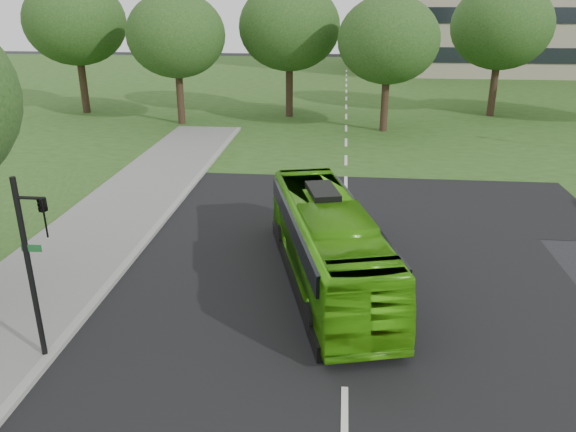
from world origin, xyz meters
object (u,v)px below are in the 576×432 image
object	(u,v)px
tree_park_c	(389,40)
traffic_light	(33,258)
tree_park_d	(501,27)
tree_park_f	(75,22)
bus	(328,243)
tree_park_a	(176,35)
tree_park_b	(289,27)

from	to	relation	value
tree_park_c	traffic_light	bearing A→B (deg)	-109.99
tree_park_d	tree_park_f	size ratio (longest dim) A/B	0.97
tree_park_d	bus	world-z (taller)	tree_park_d
bus	tree_park_f	bearing A→B (deg)	112.37
tree_park_a	tree_park_c	xyz separation A→B (m)	(13.82, -1.02, -0.15)
tree_park_d	bus	bearing A→B (deg)	-112.25
tree_park_f	traffic_light	bearing A→B (deg)	-67.34
tree_park_c	tree_park_f	world-z (taller)	tree_park_f
tree_park_f	traffic_light	xyz separation A→B (m)	(12.64, -30.29, -3.85)
tree_park_d	tree_park_f	bearing A→B (deg)	-176.67
tree_park_b	tree_park_f	distance (m)	15.53
bus	tree_park_b	bearing A→B (deg)	83.61
tree_park_c	traffic_light	world-z (taller)	tree_park_c
tree_park_c	traffic_light	xyz separation A→B (m)	(-9.49, -26.10, -3.02)
tree_park_a	traffic_light	size ratio (longest dim) A/B	1.88
tree_park_a	tree_park_d	distance (m)	22.60
tree_park_c	bus	bearing A→B (deg)	-97.92
tree_park_f	tree_park_b	bearing A→B (deg)	0.28
tree_park_d	tree_park_f	world-z (taller)	tree_park_f
tree_park_b	tree_park_c	world-z (taller)	tree_park_b
tree_park_c	tree_park_d	distance (m)	10.17
bus	traffic_light	world-z (taller)	traffic_light
tree_park_a	tree_park_f	xyz separation A→B (m)	(-8.31, 3.17, 0.68)
tree_park_d	traffic_light	bearing A→B (deg)	-118.93
traffic_light	tree_park_d	bearing A→B (deg)	77.45
tree_park_a	tree_park_b	distance (m)	7.92
tree_park_f	bus	distance (m)	32.42
tree_park_a	traffic_light	bearing A→B (deg)	-80.93
tree_park_b	traffic_light	distance (m)	30.71
tree_park_b	tree_park_d	world-z (taller)	tree_park_b
bus	traffic_light	distance (m)	8.14
tree_park_c	tree_park_f	xyz separation A→B (m)	(-22.14, 4.19, 0.83)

